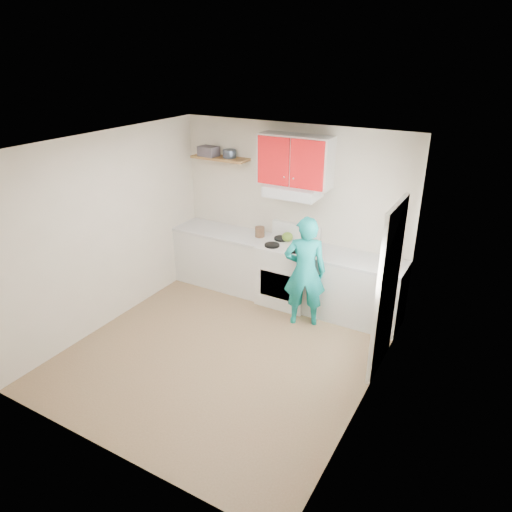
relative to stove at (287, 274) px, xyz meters
The scene contains 21 objects.
floor 1.64m from the stove, 93.63° to the right, with size 3.80×3.80×0.00m, color brown.
ceiling 2.66m from the stove, 93.63° to the right, with size 3.60×3.80×0.04m, color white.
back_wall 0.91m from the stove, 107.10° to the left, with size 3.60×0.04×2.60m, color beige.
front_wall 3.58m from the stove, 91.65° to the right, with size 3.60×0.04×2.60m, color beige.
left_wall 2.61m from the stove, 140.34° to the right, with size 0.04×3.80×2.60m, color beige.
right_wall 2.46m from the stove, 42.81° to the right, with size 0.04×3.80×2.60m, color beige.
door 1.97m from the stove, 27.58° to the right, with size 0.05×0.85×2.05m, color white.
door_glass 2.11m from the stove, 27.97° to the right, with size 0.01×0.55×0.95m, color white.
counter_left 1.14m from the stove, behind, with size 1.52×0.60×0.90m, color silver.
counter_right 1.04m from the stove, ahead, with size 1.32×0.60×0.90m, color silver.
stove is the anchor object (origin of this frame).
range_hood 1.24m from the stove, 90.00° to the left, with size 0.76×0.44×0.15m, color silver.
upper_cabinets 1.67m from the stove, 90.00° to the left, with size 1.02×0.33×0.70m, color #B10F12.
shelf 2.01m from the stove, behind, with size 0.90×0.30×0.04m, color brown.
books 2.19m from the stove, behind, with size 0.28×0.20×0.15m, color #403941.
tin 1.98m from the stove, 169.83° to the left, with size 0.20×0.20×0.12m, color #333D4C.
kettle 0.55m from the stove, 119.32° to the left, with size 0.16×0.16×0.14m, color olive.
crock 0.74m from the stove, behind, with size 0.15×0.15×0.17m, color #4E3422.
cutting_board 0.92m from the stove, ahead, with size 0.33×0.24×0.02m, color olive.
silicone_mat 1.36m from the stove, ahead, with size 0.28×0.24×0.01m, color #B4121E.
person 0.71m from the stove, 42.65° to the right, with size 0.57×0.37×1.57m, color #0D7A78.
Camera 1 is at (2.81, -4.13, 3.52)m, focal length 33.01 mm.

